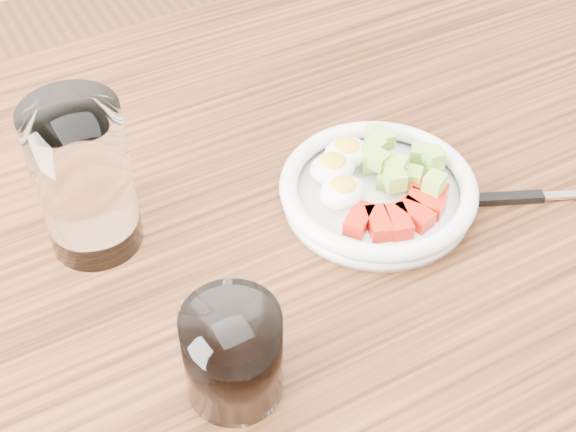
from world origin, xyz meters
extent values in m
cube|color=brown|center=(0.65, 0.35, 0.36)|extent=(0.07, 0.07, 0.73)
cube|color=brown|center=(0.00, 0.00, 0.75)|extent=(1.50, 0.90, 0.04)
cylinder|color=white|center=(0.10, 0.01, 0.78)|extent=(0.19, 0.19, 0.01)
torus|color=white|center=(0.10, 0.01, 0.79)|extent=(0.20, 0.20, 0.02)
cube|color=red|center=(0.05, -0.02, 0.79)|extent=(0.04, 0.04, 0.02)
cube|color=red|center=(0.07, -0.03, 0.79)|extent=(0.03, 0.04, 0.02)
cube|color=red|center=(0.09, -0.04, 0.79)|extent=(0.03, 0.04, 0.02)
cube|color=red|center=(0.10, -0.04, 0.79)|extent=(0.03, 0.04, 0.02)
cube|color=red|center=(0.12, -0.03, 0.79)|extent=(0.04, 0.04, 0.02)
cube|color=red|center=(0.14, -0.02, 0.79)|extent=(0.04, 0.04, 0.02)
ellipsoid|color=white|center=(0.06, 0.05, 0.80)|extent=(0.05, 0.04, 0.03)
ellipsoid|color=yellow|center=(0.06, 0.05, 0.81)|extent=(0.03, 0.03, 0.01)
ellipsoid|color=white|center=(0.09, 0.06, 0.80)|extent=(0.05, 0.04, 0.03)
ellipsoid|color=yellow|center=(0.09, 0.06, 0.81)|extent=(0.03, 0.03, 0.01)
ellipsoid|color=white|center=(0.05, 0.01, 0.80)|extent=(0.05, 0.04, 0.03)
ellipsoid|color=yellow|center=(0.05, 0.01, 0.81)|extent=(0.03, 0.03, 0.01)
cube|color=#9DCA4D|center=(0.12, 0.02, 0.80)|extent=(0.03, 0.03, 0.02)
cube|color=#9DCA4D|center=(0.11, 0.00, 0.80)|extent=(0.02, 0.02, 0.02)
cube|color=#9DCA4D|center=(0.16, 0.01, 0.81)|extent=(0.02, 0.02, 0.02)
cube|color=#9DCA4D|center=(0.12, 0.06, 0.81)|extent=(0.03, 0.03, 0.02)
cube|color=#9DCA4D|center=(0.11, 0.04, 0.80)|extent=(0.03, 0.03, 0.02)
cube|color=#9DCA4D|center=(0.16, 0.00, 0.79)|extent=(0.02, 0.02, 0.02)
cube|color=#9DCA4D|center=(0.12, 0.02, 0.80)|extent=(0.03, 0.03, 0.02)
cube|color=#9DCA4D|center=(0.14, -0.03, 0.81)|extent=(0.02, 0.02, 0.02)
cube|color=#9DCA4D|center=(0.11, 0.05, 0.81)|extent=(0.02, 0.02, 0.02)
cube|color=#9DCA4D|center=(0.13, 0.05, 0.81)|extent=(0.02, 0.02, 0.02)
cube|color=#9DCA4D|center=(0.16, 0.03, 0.80)|extent=(0.03, 0.03, 0.02)
cube|color=#9DCA4D|center=(0.13, 0.00, 0.80)|extent=(0.03, 0.03, 0.02)
cube|color=#9DCA4D|center=(0.11, 0.03, 0.81)|extent=(0.02, 0.02, 0.02)
cube|color=#9DCA4D|center=(0.16, 0.01, 0.81)|extent=(0.02, 0.02, 0.02)
cube|color=#9DCA4D|center=(0.11, 0.01, 0.79)|extent=(0.03, 0.03, 0.02)
cube|color=black|center=(0.21, -0.05, 0.77)|extent=(0.09, 0.05, 0.01)
cube|color=silver|center=(0.27, -0.08, 0.77)|extent=(0.05, 0.03, 0.00)
cylinder|color=white|center=(-0.17, 0.10, 0.85)|extent=(0.09, 0.09, 0.16)
cylinder|color=white|center=(-0.13, -0.12, 0.82)|extent=(0.08, 0.08, 0.09)
cylinder|color=black|center=(-0.13, -0.12, 0.81)|extent=(0.07, 0.07, 0.08)
camera|label=1|loc=(-0.27, -0.47, 1.35)|focal=50.00mm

